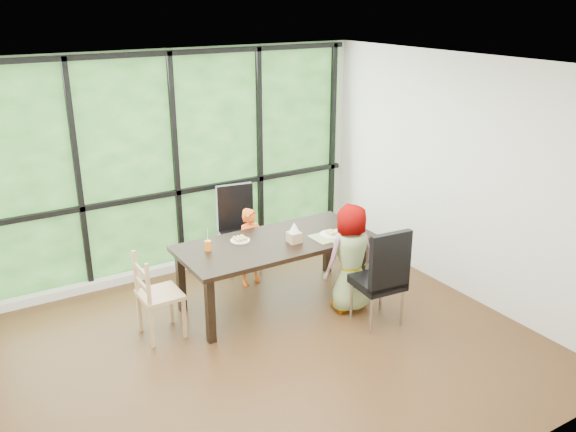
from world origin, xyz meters
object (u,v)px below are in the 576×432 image
object	(u,v)px
green_cup	(356,228)
tissue_box	(294,237)
chair_window_leather	(240,231)
chair_end_beech	(160,295)
chair_interior_leather	(378,275)
plate_near	(331,234)
orange_cup	(208,246)
plate_far	(240,240)
child_older	(351,258)
dining_table	(276,272)
child_toddler	(251,247)

from	to	relation	value
green_cup	tissue_box	world-z (taller)	green_cup
tissue_box	chair_window_leather	bearing A→B (deg)	95.47
chair_end_beech	tissue_box	bearing A→B (deg)	-96.48
chair_interior_leather	plate_near	size ratio (longest dim) A/B	4.18
plate_near	orange_cup	xyz separation A→B (m)	(-1.35, 0.32, 0.05)
chair_end_beech	plate_far	distance (m)	1.06
child_older	orange_cup	size ratio (longest dim) A/B	11.25
dining_table	tissue_box	bearing A→B (deg)	-41.66
chair_end_beech	plate_near	world-z (taller)	chair_end_beech
tissue_box	green_cup	bearing A→B (deg)	-11.09
child_older	orange_cup	bearing A→B (deg)	-22.76
dining_table	chair_end_beech	distance (m)	1.33
child_older	plate_far	bearing A→B (deg)	-33.53
child_toddler	green_cup	size ratio (longest dim) A/B	7.79
chair_window_leather	green_cup	world-z (taller)	chair_window_leather
child_toddler	plate_far	bearing A→B (deg)	-138.54
chair_window_leather	plate_far	xyz separation A→B (m)	(-0.38, -0.75, 0.22)
child_toddler	chair_end_beech	bearing A→B (deg)	-164.79
chair_interior_leather	chair_end_beech	distance (m)	2.23
dining_table	orange_cup	distance (m)	0.86
plate_far	chair_end_beech	bearing A→B (deg)	-169.89
dining_table	orange_cup	world-z (taller)	orange_cup
chair_end_beech	orange_cup	xyz separation A→B (m)	(0.60, 0.13, 0.35)
chair_window_leather	orange_cup	world-z (taller)	chair_window_leather
child_toddler	tissue_box	world-z (taller)	child_toddler
orange_cup	green_cup	distance (m)	1.67
plate_far	plate_near	distance (m)	1.02
child_older	tissue_box	world-z (taller)	child_older
chair_interior_leather	green_cup	bearing A→B (deg)	-102.09
chair_window_leather	plate_near	distance (m)	1.28
child_toddler	orange_cup	world-z (taller)	child_toddler
dining_table	chair_end_beech	world-z (taller)	chair_end_beech
dining_table	chair_window_leather	size ratio (longest dim) A/B	1.98
child_toddler	chair_window_leather	bearing A→B (deg)	74.54
chair_interior_leather	orange_cup	distance (m)	1.79
chair_end_beech	tissue_box	xyz separation A→B (m)	(1.49, -0.15, 0.36)
chair_interior_leather	tissue_box	bearing A→B (deg)	-50.47
chair_end_beech	plate_far	bearing A→B (deg)	-80.45
plate_near	orange_cup	world-z (taller)	orange_cup
child_older	chair_interior_leather	bearing A→B (deg)	102.10
chair_end_beech	child_toddler	bearing A→B (deg)	-67.84
plate_far	plate_near	bearing A→B (deg)	-21.63
chair_end_beech	child_older	world-z (taller)	child_older
orange_cup	plate_far	bearing A→B (deg)	7.32
plate_near	child_toddler	bearing A→B (deg)	129.27
dining_table	tissue_box	world-z (taller)	tissue_box
orange_cup	tissue_box	bearing A→B (deg)	-17.58
child_toddler	green_cup	world-z (taller)	child_toddler
chair_end_beech	green_cup	distance (m)	2.27
dining_table	plate_far	xyz separation A→B (m)	(-0.33, 0.19, 0.38)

